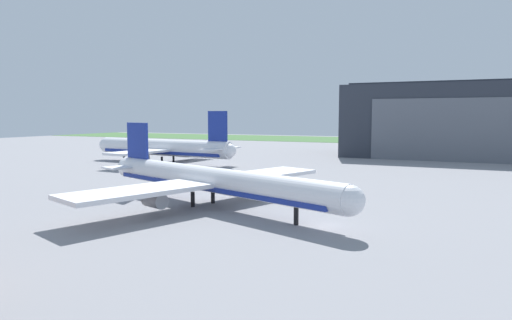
# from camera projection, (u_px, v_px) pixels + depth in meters

# --- Properties ---
(ground_plane) EXTENTS (440.00, 440.00, 0.00)m
(ground_plane) POSITION_uv_depth(u_px,v_px,m) (324.00, 226.00, 51.77)
(ground_plane) COLOR gray
(grass_field_strip) EXTENTS (440.00, 56.00, 0.08)m
(grass_field_strip) POSITION_uv_depth(u_px,v_px,m) (435.00, 142.00, 216.81)
(grass_field_strip) COLOR #436E39
(grass_field_strip) RESTS_ON ground_plane
(maintenance_hangar) EXTENTS (80.90, 30.15, 22.56)m
(maintenance_hangar) POSITION_uv_depth(u_px,v_px,m) (490.00, 121.00, 131.97)
(maintenance_hangar) COLOR #2D333D
(maintenance_hangar) RESTS_ON ground_plane
(airliner_far_right) EXTENTS (45.27, 35.90, 13.49)m
(airliner_far_right) POSITION_uv_depth(u_px,v_px,m) (163.00, 148.00, 119.63)
(airliner_far_right) COLOR white
(airliner_far_right) RESTS_ON ground_plane
(airliner_near_right) EXTENTS (44.50, 40.07, 11.27)m
(airliner_near_right) POSITION_uv_depth(u_px,v_px,m) (210.00, 180.00, 62.66)
(airliner_near_right) COLOR white
(airliner_near_right) RESTS_ON ground_plane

